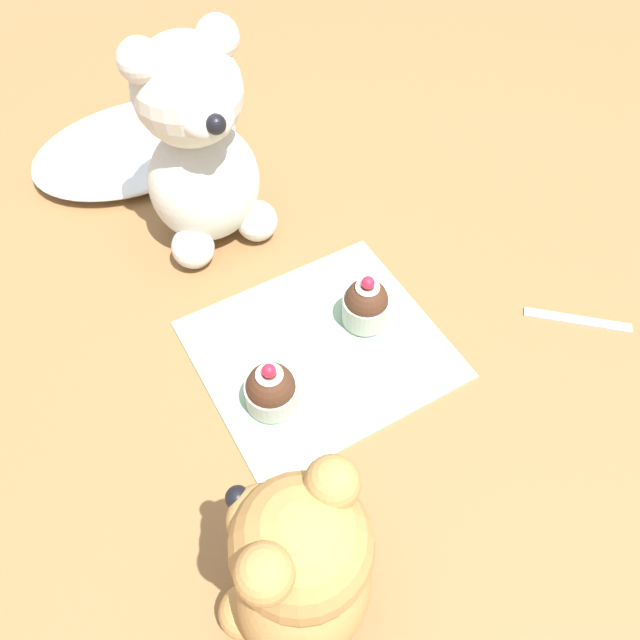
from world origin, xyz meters
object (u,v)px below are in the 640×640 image
object	(u,v)px
cupcake_near_tan_bear	(271,389)
teaspoon	(578,319)
teddy_bear_tan	(300,571)
cupcake_near_cream_bear	(366,304)
teddy_bear_cream	(200,150)

from	to	relation	value
cupcake_near_tan_bear	teaspoon	distance (m)	0.37
teddy_bear_tan	cupcake_near_cream_bear	distance (m)	0.32
teaspoon	cupcake_near_tan_bear	bearing A→B (deg)	-150.71
cupcake_near_cream_bear	cupcake_near_tan_bear	bearing A→B (deg)	-163.05
cupcake_near_cream_bear	teddy_bear_tan	bearing A→B (deg)	-132.15
cupcake_near_cream_bear	cupcake_near_tan_bear	world-z (taller)	cupcake_near_cream_bear
cupcake_near_tan_bear	teaspoon	size ratio (longest dim) A/B	0.54
teddy_bear_cream	teaspoon	size ratio (longest dim) A/B	2.23
teddy_bear_cream	cupcake_near_cream_bear	distance (m)	0.26
teddy_bear_tan	cupcake_near_tan_bear	distance (m)	0.21
teddy_bear_cream	cupcake_near_cream_bear	size ratio (longest dim) A/B	3.85
teddy_bear_cream	teaspoon	bearing A→B (deg)	-50.32
teddy_bear_tan	cupcake_near_tan_bear	world-z (taller)	teddy_bear_tan
teddy_bear_cream	teddy_bear_tan	xyz separation A→B (m)	(-0.12, -0.46, -0.02)
teddy_bear_cream	teddy_bear_tan	size ratio (longest dim) A/B	1.21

